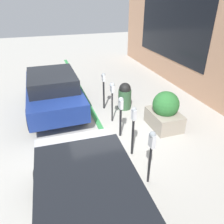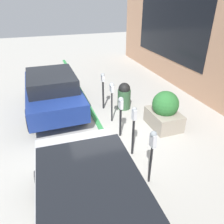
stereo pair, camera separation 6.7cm
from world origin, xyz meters
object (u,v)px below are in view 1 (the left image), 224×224
at_px(parking_meter_second, 133,124).
at_px(parking_meter_farthest, 104,84).
at_px(parked_car_front, 89,208).
at_px(parked_car_middle, 53,90).
at_px(planter_box, 165,112).
at_px(parking_meter_fourth, 112,92).
at_px(parking_meter_middle, 121,109).
at_px(trash_bin, 125,96).
at_px(parking_meter_nearest, 152,146).

distance_m(parking_meter_second, parking_meter_farthest, 2.89).
height_order(parking_meter_farthest, parked_car_front, parked_car_front).
distance_m(parking_meter_farthest, parked_car_middle, 1.87).
bearing_deg(planter_box, parked_car_middle, 54.57).
height_order(parking_meter_fourth, parked_car_middle, parked_car_middle).
bearing_deg(parking_meter_middle, parked_car_front, 150.69).
relative_size(parking_meter_farthest, parked_car_middle, 0.35).
height_order(parking_meter_farthest, trash_bin, parking_meter_farthest).
bearing_deg(parked_car_front, parking_meter_second, -38.23).
xyz_separation_m(parking_meter_fourth, planter_box, (-0.88, -1.51, -0.55)).
bearing_deg(parking_meter_fourth, trash_bin, -44.08).
height_order(parking_meter_farthest, planter_box, parking_meter_farthest).
bearing_deg(parking_meter_second, parking_meter_nearest, 178.12).
bearing_deg(parked_car_front, parking_meter_nearest, -59.43).
xyz_separation_m(parked_car_front, parked_car_middle, (5.29, 0.14, 0.03)).
bearing_deg(trash_bin, planter_box, -155.67).
height_order(parking_meter_second, parked_car_front, parked_car_front).
height_order(parking_meter_nearest, parked_car_front, parked_car_front).
bearing_deg(parking_meter_nearest, parked_car_middle, 21.39).
xyz_separation_m(parking_meter_middle, parking_meter_farthest, (1.95, -0.04, 0.05)).
height_order(parking_meter_middle, parking_meter_farthest, parking_meter_farthest).
relative_size(parked_car_middle, trash_bin, 3.96).
bearing_deg(parking_meter_farthest, parking_meter_nearest, 178.95).
distance_m(parking_meter_farthest, parked_car_front, 5.13).
bearing_deg(parking_meter_fourth, parked_car_middle, 50.68).
distance_m(parking_meter_second, parking_meter_fourth, 1.88).
distance_m(parked_car_middle, trash_bin, 2.66).
xyz_separation_m(parking_meter_fourth, parked_car_middle, (1.47, 1.80, -0.31)).
bearing_deg(parking_meter_farthest, parking_meter_second, 179.26).
bearing_deg(parking_meter_middle, parked_car_middle, 36.23).
bearing_deg(planter_box, parking_meter_farthest, 38.37).
distance_m(planter_box, parked_car_middle, 4.07).
relative_size(parking_meter_nearest, parking_meter_second, 0.98).
height_order(parking_meter_nearest, parking_meter_middle, parking_meter_nearest).
xyz_separation_m(planter_box, parked_car_middle, (2.35, 3.31, 0.24)).
xyz_separation_m(parked_car_middle, trash_bin, (-0.69, -2.56, -0.28)).
distance_m(parking_meter_middle, parked_car_front, 3.32).
relative_size(parking_meter_second, trash_bin, 1.40).
relative_size(parking_meter_fourth, parking_meter_farthest, 1.01).
distance_m(parking_meter_nearest, parked_car_middle, 4.75).
distance_m(parking_meter_second, trash_bin, 2.80).
distance_m(parking_meter_middle, parked_car_middle, 2.98).
relative_size(parking_meter_second, parked_car_front, 0.35).
height_order(parking_meter_nearest, parking_meter_second, parking_meter_second).
bearing_deg(parking_meter_farthest, parked_car_front, 161.06).
bearing_deg(parking_meter_second, parking_meter_fourth, -1.11).
distance_m(parking_meter_nearest, parking_meter_middle, 2.01).
xyz_separation_m(parking_meter_middle, trash_bin, (1.71, -0.80, -0.42)).
bearing_deg(parking_meter_middle, parking_meter_nearest, 179.05).
relative_size(parking_meter_middle, parking_meter_fourth, 0.93).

